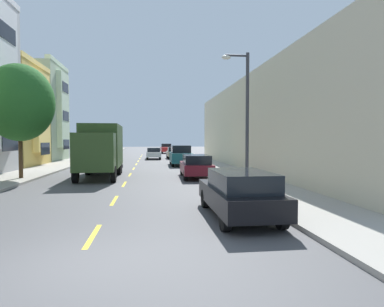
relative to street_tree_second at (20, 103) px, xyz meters
The scene contains 18 objects.
ground_plane 17.33m from the street_tree_second, 67.43° to the left, with size 160.00×160.00×0.00m, color #4C4C4F.
sidewalk_left 14.20m from the street_tree_second, 92.99° to the left, with size 3.20×120.00×0.14m, color #A39E93.
sidewalk_right 19.58m from the street_tree_second, 44.79° to the left, with size 3.20×120.00×0.14m, color #A39E93.
lane_centerline_dashes 12.69m from the street_tree_second, 57.12° to the left, with size 0.14×47.20×0.01m.
townhouse_fifth_sage 19.53m from the street_tree_second, 111.80° to the left, with size 10.71×7.40×11.19m.
apartment_block_opposite 20.84m from the street_tree_second, 15.04° to the left, with size 10.00×36.00×7.39m, color beige.
street_tree_second is the anchor object (origin of this frame).
street_lamp 13.62m from the street_tree_second, 24.85° to the right, with size 1.35×0.28×6.48m.
delivery_box_truck 5.51m from the street_tree_second, 15.75° to the left, with size 2.57×7.55×3.48m.
parked_wagon_black 15.90m from the street_tree_second, 46.25° to the right, with size 1.85×4.71×1.50m.
parked_hatchback_orange 33.30m from the street_tree_second, 86.20° to the left, with size 1.86×4.05×1.50m.
parked_wagon_charcoal 23.40m from the street_tree_second, 85.07° to the left, with size 1.96×4.75×1.50m.
parked_hatchback_champagne 24.70m from the street_tree_second, 63.67° to the left, with size 1.81×4.03×1.50m.
parked_suv_teal 15.32m from the street_tree_second, 43.99° to the left, with size 2.00×4.82×1.93m.
parked_wagon_burgundy 11.46m from the street_tree_second, ahead, with size 1.96×4.75×1.50m.
parked_suv_forest 17.18m from the street_tree_second, 82.86° to the left, with size 2.00×4.82×1.93m.
parked_pickup_red 40.99m from the street_tree_second, 74.84° to the left, with size 2.14×5.35×1.73m.
moving_white_sedan 23.20m from the street_tree_second, 68.98° to the left, with size 1.80×4.50×1.43m.
Camera 1 is at (1.51, -6.71, 2.48)m, focal length 31.09 mm.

